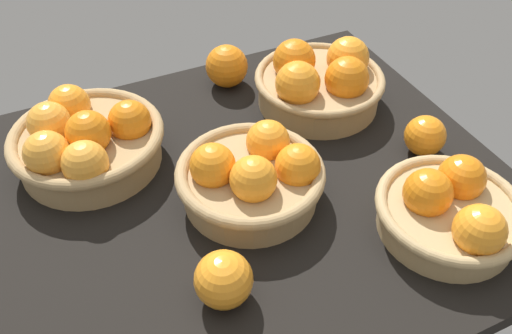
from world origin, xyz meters
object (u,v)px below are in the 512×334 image
Objects in this scene: basket_center at (254,175)px; loose_orange_front_gap at (224,280)px; loose_orange_side_gap at (227,66)px; loose_orange_back_gap at (425,136)px; basket_near_right at (85,141)px; basket_far_left at (450,210)px; basket_near_left at (320,81)px.

basket_center is 18.88cm from loose_orange_front_gap.
loose_orange_back_gap is at bearing 124.13° from loose_orange_side_gap.
basket_center is 2.96× the size of loose_orange_front_gap.
basket_near_right reaches higher than loose_orange_front_gap.
basket_center is at bearing -38.32° from basket_far_left.
basket_near_left reaches higher than loose_orange_front_gap.
basket_near_right is (21.47, -18.52, 0.36)cm from basket_center.
basket_far_left is 17.26cm from loose_orange_back_gap.
basket_center is 30.52cm from loose_orange_back_gap.
basket_near_right reaches higher than loose_orange_back_gap.
basket_near_left is 2.91× the size of loose_orange_side_gap.
loose_orange_back_gap is at bearing -116.43° from basket_far_left.
loose_orange_front_gap is at bearing 53.49° from basket_center.
basket_center is 0.95× the size of basket_near_left.
basket_center is 28.97cm from basket_far_left.
basket_center is 3.29× the size of loose_orange_back_gap.
basket_near_right is at bearing -39.53° from basket_far_left.
basket_near_right is at bearing 21.63° from loose_orange_side_gap.
loose_orange_back_gap is at bearing 175.29° from basket_center.
basket_center is 27.33cm from basket_near_left.
basket_near_right is at bearing -40.78° from basket_center.
basket_far_left reaches higher than loose_orange_back_gap.
basket_near_right reaches higher than loose_orange_side_gap.
basket_far_left is 0.90× the size of basket_near_left.
loose_orange_back_gap is at bearing -163.08° from loose_orange_front_gap.
loose_orange_back_gap is (-7.68, -15.45, -0.48)cm from basket_far_left.
basket_near_left is at bearing 178.11° from basket_near_right.
loose_orange_front_gap is at bearing 16.92° from loose_orange_back_gap.
basket_near_left is 42.81cm from basket_near_right.
basket_near_left is at bearing -65.12° from loose_orange_back_gap.
loose_orange_front_gap reaches higher than loose_orange_back_gap.
basket_near_right is at bearing -73.08° from loose_orange_front_gap.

